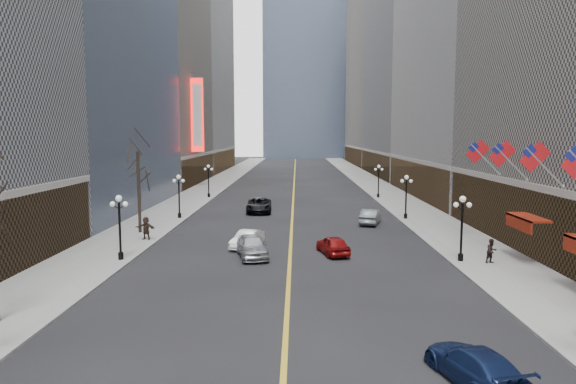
{
  "coord_description": "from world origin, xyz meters",
  "views": [
    {
      "loc": [
        0.47,
        -4.84,
        8.81
      ],
      "look_at": [
        0.13,
        15.19,
        6.57
      ],
      "focal_mm": 32.0,
      "sensor_mm": 36.0,
      "label": 1
    }
  ],
  "objects_px": {
    "streetlamp_east_2": "(406,192)",
    "streetlamp_west_3": "(209,177)",
    "car_sb_near": "(474,365)",
    "streetlamp_west_1": "(120,220)",
    "car_nb_near": "(252,246)",
    "car_nb_far": "(259,205)",
    "streetlamp_west_2": "(179,192)",
    "car_nb_mid": "(247,239)",
    "car_sb_mid": "(333,245)",
    "streetlamp_east_3": "(379,178)",
    "car_sb_far": "(371,216)",
    "streetlamp_east_1": "(462,221)"
  },
  "relations": [
    {
      "from": "car_nb_near",
      "to": "car_nb_far",
      "type": "bearing_deg",
      "value": 80.02
    },
    {
      "from": "streetlamp_west_1",
      "to": "car_nb_near",
      "type": "height_order",
      "value": "streetlamp_west_1"
    },
    {
      "from": "car_sb_far",
      "to": "streetlamp_west_3",
      "type": "bearing_deg",
      "value": -30.28
    },
    {
      "from": "streetlamp_east_1",
      "to": "streetlamp_east_2",
      "type": "bearing_deg",
      "value": 90.0
    },
    {
      "from": "streetlamp_west_1",
      "to": "car_nb_mid",
      "type": "height_order",
      "value": "streetlamp_west_1"
    },
    {
      "from": "streetlamp_west_1",
      "to": "streetlamp_east_1",
      "type": "bearing_deg",
      "value": 0.0
    },
    {
      "from": "car_nb_far",
      "to": "car_sb_mid",
      "type": "height_order",
      "value": "car_nb_far"
    },
    {
      "from": "streetlamp_west_2",
      "to": "car_nb_near",
      "type": "bearing_deg",
      "value": -61.39
    },
    {
      "from": "car_nb_near",
      "to": "car_nb_far",
      "type": "relative_size",
      "value": 0.82
    },
    {
      "from": "streetlamp_east_1",
      "to": "streetlamp_west_2",
      "type": "relative_size",
      "value": 1.0
    },
    {
      "from": "car_nb_near",
      "to": "streetlamp_east_2",
      "type": "bearing_deg",
      "value": 35.98
    },
    {
      "from": "car_nb_far",
      "to": "car_sb_near",
      "type": "height_order",
      "value": "car_nb_far"
    },
    {
      "from": "streetlamp_west_1",
      "to": "car_sb_near",
      "type": "height_order",
      "value": "streetlamp_west_1"
    },
    {
      "from": "car_nb_mid",
      "to": "car_nb_far",
      "type": "height_order",
      "value": "car_nb_far"
    },
    {
      "from": "streetlamp_east_3",
      "to": "streetlamp_east_1",
      "type": "bearing_deg",
      "value": -90.0
    },
    {
      "from": "streetlamp_west_1",
      "to": "car_sb_mid",
      "type": "xyz_separation_m",
      "value": [
        14.96,
        2.43,
        -2.2
      ]
    },
    {
      "from": "streetlamp_west_2",
      "to": "car_nb_mid",
      "type": "distance_m",
      "value": 15.99
    },
    {
      "from": "car_sb_mid",
      "to": "streetlamp_west_1",
      "type": "bearing_deg",
      "value": -4.75
    },
    {
      "from": "streetlamp_east_3",
      "to": "car_sb_near",
      "type": "relative_size",
      "value": 0.98
    },
    {
      "from": "car_nb_mid",
      "to": "car_sb_mid",
      "type": "xyz_separation_m",
      "value": [
        6.57,
        -2.14,
        0.04
      ]
    },
    {
      "from": "streetlamp_east_2",
      "to": "streetlamp_east_3",
      "type": "xyz_separation_m",
      "value": [
        0.0,
        18.0,
        0.0
      ]
    },
    {
      "from": "car_sb_near",
      "to": "car_sb_far",
      "type": "xyz_separation_m",
      "value": [
        0.99,
        32.76,
        0.09
      ]
    },
    {
      "from": "car_nb_mid",
      "to": "streetlamp_west_3",
      "type": "bearing_deg",
      "value": 122.29
    },
    {
      "from": "streetlamp_west_2",
      "to": "car_sb_far",
      "type": "bearing_deg",
      "value": -7.49
    },
    {
      "from": "streetlamp_east_1",
      "to": "car_nb_mid",
      "type": "xyz_separation_m",
      "value": [
        -15.21,
        4.57,
        -2.23
      ]
    },
    {
      "from": "streetlamp_east_3",
      "to": "car_nb_far",
      "type": "xyz_separation_m",
      "value": [
        -15.6,
        -13.15,
        -2.08
      ]
    },
    {
      "from": "streetlamp_east_3",
      "to": "streetlamp_west_1",
      "type": "distance_m",
      "value": 43.05
    },
    {
      "from": "streetlamp_west_3",
      "to": "car_sb_near",
      "type": "distance_m",
      "value": 56.53
    },
    {
      "from": "streetlamp_west_2",
      "to": "streetlamp_east_2",
      "type": "bearing_deg",
      "value": 0.0
    },
    {
      "from": "streetlamp_east_3",
      "to": "car_nb_near",
      "type": "height_order",
      "value": "streetlamp_east_3"
    },
    {
      "from": "streetlamp_east_3",
      "to": "car_sb_mid",
      "type": "height_order",
      "value": "streetlamp_east_3"
    },
    {
      "from": "streetlamp_east_2",
      "to": "car_nb_near",
      "type": "bearing_deg",
      "value": -131.23
    },
    {
      "from": "streetlamp_east_2",
      "to": "car_nb_mid",
      "type": "height_order",
      "value": "streetlamp_east_2"
    },
    {
      "from": "streetlamp_east_1",
      "to": "streetlamp_west_1",
      "type": "height_order",
      "value": "same"
    },
    {
      "from": "streetlamp_east_2",
      "to": "streetlamp_west_3",
      "type": "distance_m",
      "value": 29.68
    },
    {
      "from": "streetlamp_west_2",
      "to": "car_nb_mid",
      "type": "xyz_separation_m",
      "value": [
        8.39,
        -13.43,
        -2.23
      ]
    },
    {
      "from": "car_sb_near",
      "to": "streetlamp_west_1",
      "type": "bearing_deg",
      "value": -58.64
    },
    {
      "from": "streetlamp_west_2",
      "to": "car_sb_far",
      "type": "height_order",
      "value": "streetlamp_west_2"
    },
    {
      "from": "car_nb_mid",
      "to": "streetlamp_west_2",
      "type": "bearing_deg",
      "value": 139.33
    },
    {
      "from": "streetlamp_west_1",
      "to": "car_sb_near",
      "type": "relative_size",
      "value": 0.98
    },
    {
      "from": "streetlamp_east_1",
      "to": "streetlamp_east_3",
      "type": "height_order",
      "value": "same"
    },
    {
      "from": "car_sb_near",
      "to": "car_nb_near",
      "type": "bearing_deg",
      "value": -78.66
    },
    {
      "from": "streetlamp_east_3",
      "to": "streetlamp_west_3",
      "type": "distance_m",
      "value": 23.6
    },
    {
      "from": "streetlamp_west_1",
      "to": "car_nb_near",
      "type": "bearing_deg",
      "value": 8.79
    },
    {
      "from": "streetlamp_east_2",
      "to": "streetlamp_west_2",
      "type": "relative_size",
      "value": 1.0
    },
    {
      "from": "car_nb_mid",
      "to": "car_sb_near",
      "type": "distance_m",
      "value": 24.17
    },
    {
      "from": "streetlamp_east_2",
      "to": "streetlamp_west_3",
      "type": "relative_size",
      "value": 1.0
    },
    {
      "from": "streetlamp_west_1",
      "to": "car_sb_mid",
      "type": "bearing_deg",
      "value": 9.22
    },
    {
      "from": "streetlamp_west_2",
      "to": "car_nb_mid",
      "type": "relative_size",
      "value": 1.12
    },
    {
      "from": "streetlamp_east_3",
      "to": "streetlamp_west_3",
      "type": "xyz_separation_m",
      "value": [
        -23.6,
        0.0,
        0.0
      ]
    }
  ]
}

